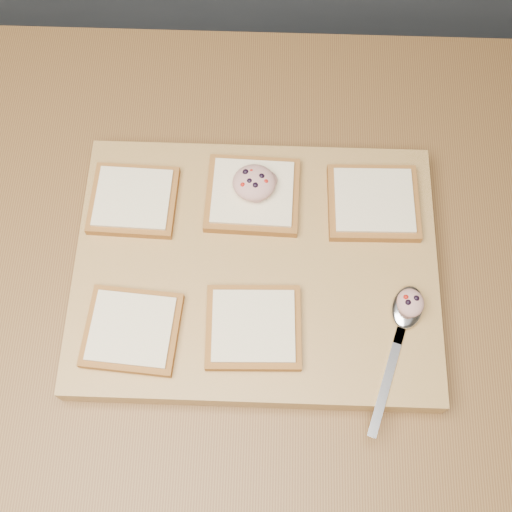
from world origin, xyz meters
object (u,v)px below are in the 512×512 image
Objects in this scene: bread_far_center at (253,195)px; spoon at (405,318)px; tuna_salad_dollop at (254,183)px; cutting_board at (256,268)px.

bread_far_center is 0.25m from spoon.
tuna_salad_dollop reaches higher than bread_far_center.
bread_far_center is at bearing -108.41° from tuna_salad_dollop.
tuna_salad_dollop reaches higher than spoon.
bread_far_center reaches higher than spoon.
spoon is (0.19, -0.16, -0.00)m from bread_far_center.
tuna_salad_dollop reaches higher than cutting_board.
tuna_salad_dollop is 0.29× the size of spoon.
bread_far_center is 0.02m from tuna_salad_dollop.
cutting_board is 2.41× the size of spoon.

